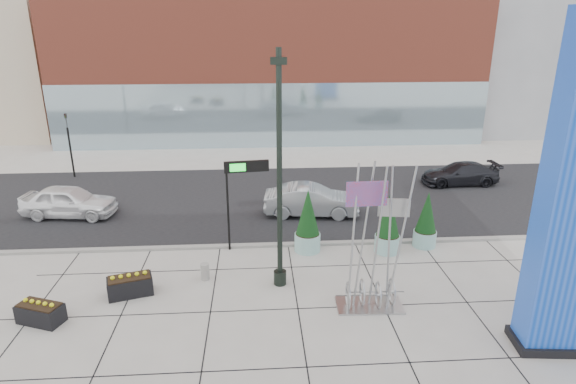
{
  "coord_description": "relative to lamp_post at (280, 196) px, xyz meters",
  "views": [
    {
      "loc": [
        -0.3,
        -15.27,
        9.3
      ],
      "look_at": [
        0.86,
        2.0,
        3.23
      ],
      "focal_mm": 30.0,
      "sensor_mm": 36.0,
      "label": 1
    }
  ],
  "objects": [
    {
      "name": "traffic_signal",
      "position": [
        -12.47,
        14.27,
        -1.22
      ],
      "size": [
        0.15,
        0.18,
        4.1
      ],
      "color": "black",
      "rests_on": "ground"
    },
    {
      "name": "box_planter_south",
      "position": [
        -7.97,
        -1.93,
        -3.15
      ],
      "size": [
        1.63,
        1.2,
        0.81
      ],
      "rotation": [
        0.0,
        0.0,
        -0.36
      ],
      "color": "black",
      "rests_on": "ground"
    },
    {
      "name": "curb_edge",
      "position": [
        -0.47,
        3.27,
        -3.46
      ],
      "size": [
        80.0,
        0.3,
        0.12
      ],
      "primitive_type": "cube",
      "color": "gray",
      "rests_on": "ground"
    },
    {
      "name": "lamp_post",
      "position": [
        0.0,
        0.0,
        0.0
      ],
      "size": [
        0.56,
        0.47,
        8.6
      ],
      "rotation": [
        0.0,
        0.0,
        -0.1
      ],
      "color": "black",
      "rests_on": "ground"
    },
    {
      "name": "round_planter_mid",
      "position": [
        4.73,
        2.43,
        -2.25
      ],
      "size": [
        1.07,
        1.07,
        2.68
      ],
      "color": "#92C4BF",
      "rests_on": "ground"
    },
    {
      "name": "box_planter_north",
      "position": [
        -5.45,
        -0.39,
        -3.12
      ],
      "size": [
        1.72,
        1.2,
        0.86
      ],
      "rotation": [
        0.0,
        0.0,
        0.29
      ],
      "color": "black",
      "rests_on": "ground"
    },
    {
      "name": "car_dark_east",
      "position": [
        11.54,
        11.19,
        -2.85
      ],
      "size": [
        4.61,
        1.91,
        1.33
      ],
      "primitive_type": "imported",
      "rotation": [
        0.0,
        0.0,
        -1.56
      ],
      "color": "black",
      "rests_on": "ground"
    },
    {
      "name": "round_planter_east",
      "position": [
        6.53,
        2.87,
        -2.33
      ],
      "size": [
        1.01,
        1.01,
        2.52
      ],
      "color": "#92C4BF",
      "rests_on": "ground"
    },
    {
      "name": "ground",
      "position": [
        -0.47,
        -0.73,
        -3.52
      ],
      "size": [
        160.0,
        160.0,
        0.0
      ],
      "primitive_type": "plane",
      "color": "#9E9991",
      "rests_on": "ground"
    },
    {
      "name": "public_art_sculpture",
      "position": [
        3.05,
        -1.73,
        -2.16
      ],
      "size": [
        2.33,
        1.24,
        5.2
      ],
      "rotation": [
        0.0,
        0.0,
        -0.04
      ],
      "color": "#A7A9AB",
      "rests_on": "ground"
    },
    {
      "name": "car_silver_mid",
      "position": [
        1.94,
        6.81,
        -2.74
      ],
      "size": [
        4.9,
        2.13,
        1.57
      ],
      "primitive_type": "imported",
      "rotation": [
        0.0,
        0.0,
        1.47
      ],
      "color": "#95989C",
      "rests_on": "ground"
    },
    {
      "name": "car_white_west",
      "position": [
        -10.32,
        7.47,
        -2.72
      ],
      "size": [
        4.86,
        2.43,
        1.59
      ],
      "primitive_type": "imported",
      "rotation": [
        0.0,
        0.0,
        1.45
      ],
      "color": "white",
      "rests_on": "ground"
    },
    {
      "name": "overhead_street_sign",
      "position": [
        -1.37,
        3.07,
        -0.12
      ],
      "size": [
        1.87,
        0.39,
        3.95
      ],
      "rotation": [
        0.0,
        0.0,
        0.12
      ],
      "color": "black",
      "rests_on": "ground"
    },
    {
      "name": "round_planter_west",
      "position": [
        1.33,
        2.77,
        -2.2
      ],
      "size": [
        1.12,
        1.12,
        2.8
      ],
      "color": "#92C4BF",
      "rests_on": "ground"
    },
    {
      "name": "tower_glass_front",
      "position": [
        0.53,
        21.47,
        -1.02
      ],
      "size": [
        34.0,
        0.6,
        5.0
      ],
      "primitive_type": "cube",
      "color": "#8CA5B2",
      "rests_on": "ground"
    },
    {
      "name": "street_asphalt",
      "position": [
        -0.47,
        9.27,
        -3.51
      ],
      "size": [
        80.0,
        12.0,
        0.02
      ],
      "primitive_type": "cube",
      "color": "black",
      "rests_on": "ground"
    },
    {
      "name": "building_grey_parking",
      "position": [
        25.53,
        31.27,
        5.48
      ],
      "size": [
        20.0,
        18.0,
        18.0
      ],
      "primitive_type": "cube",
      "color": "slate",
      "rests_on": "ground"
    },
    {
      "name": "concrete_bollard",
      "position": [
        -2.85,
        0.53,
        -3.19
      ],
      "size": [
        0.34,
        0.34,
        0.66
      ],
      "primitive_type": "cylinder",
      "color": "gray",
      "rests_on": "ground"
    },
    {
      "name": "tower_podium",
      "position": [
        0.53,
        26.27,
        1.98
      ],
      "size": [
        34.0,
        10.0,
        11.0
      ],
      "primitive_type": "cube",
      "color": "#963C2B",
      "rests_on": "ground"
    }
  ]
}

